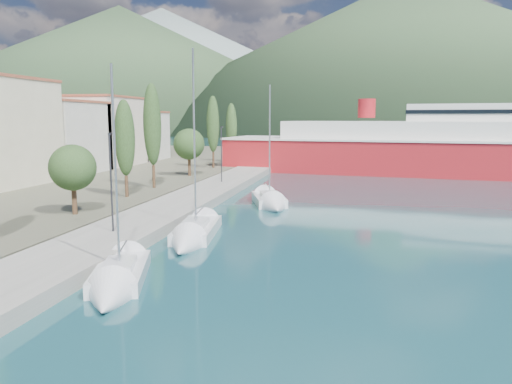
# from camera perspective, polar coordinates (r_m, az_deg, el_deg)

# --- Properties ---
(ground) EXTENTS (1400.00, 1400.00, 0.00)m
(ground) POSITION_cam_1_polar(r_m,az_deg,el_deg) (134.26, 9.20, 4.98)
(ground) COLOR #1A4950
(quay) EXTENTS (5.00, 88.00, 0.80)m
(quay) POSITION_cam_1_polar(r_m,az_deg,el_deg) (43.18, -8.52, -1.45)
(quay) COLOR gray
(quay) RESTS_ON ground
(hills_far) EXTENTS (1480.00, 900.00, 180.00)m
(hills_far) POSITION_cam_1_polar(r_m,az_deg,el_deg) (650.19, 24.09, 13.82)
(hills_far) COLOR gray
(hills_far) RESTS_ON ground
(hills_near) EXTENTS (1010.00, 520.00, 115.00)m
(hills_near) POSITION_cam_1_polar(r_m,az_deg,el_deg) (399.45, 25.69, 13.53)
(hills_near) COLOR #344E30
(hills_near) RESTS_ON ground
(town_buildings) EXTENTS (9.20, 69.20, 11.30)m
(town_buildings) POSITION_cam_1_polar(r_m,az_deg,el_deg) (63.35, -25.08, 5.66)
(town_buildings) COLOR beige
(town_buildings) RESTS_ON land_strip
(tree_row) EXTENTS (3.81, 64.48, 10.53)m
(tree_row) POSITION_cam_1_polar(r_m,az_deg,el_deg) (51.11, -12.00, 6.05)
(tree_row) COLOR #47301E
(tree_row) RESTS_ON land_strip
(lamp_posts) EXTENTS (0.15, 46.64, 6.06)m
(lamp_posts) POSITION_cam_1_polar(r_m,az_deg,el_deg) (32.83, -15.15, 1.76)
(lamp_posts) COLOR #2D2D33
(lamp_posts) RESTS_ON quay
(sailboat_near) EXTENTS (4.55, 8.02, 11.04)m
(sailboat_near) POSITION_cam_1_polar(r_m,az_deg,el_deg) (23.47, -15.88, -10.32)
(sailboat_near) COLOR silver
(sailboat_near) RESTS_ON ground
(sailboat_mid) EXTENTS (3.55, 9.28, 13.02)m
(sailboat_mid) POSITION_cam_1_polar(r_m,az_deg,el_deg) (31.51, -7.48, -5.25)
(sailboat_mid) COLOR silver
(sailboat_mid) RESTS_ON ground
(sailboat_far) EXTENTS (4.89, 8.31, 11.64)m
(sailboat_far) POSITION_cam_1_polar(r_m,az_deg,el_deg) (43.66, 1.84, -1.35)
(sailboat_far) COLOR silver
(sailboat_far) RESTS_ON ground
(ferry) EXTENTS (56.80, 18.52, 11.08)m
(ferry) POSITION_cam_1_polar(r_m,az_deg,el_deg) (73.78, 18.53, 4.58)
(ferry) COLOR #AF1A21
(ferry) RESTS_ON ground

